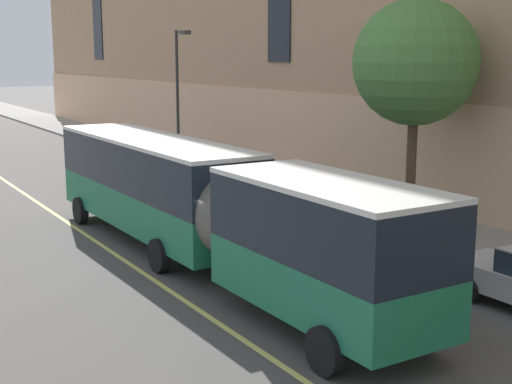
% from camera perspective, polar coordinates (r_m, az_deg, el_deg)
% --- Properties ---
extents(ground_plane, '(260.00, 260.00, 0.00)m').
position_cam_1_polar(ground_plane, '(20.41, -2.83, -6.73)').
color(ground_plane, '#4C4947').
extents(sidewalk, '(4.51, 160.00, 0.15)m').
position_cam_1_polar(sidewalk, '(27.62, 10.14, -2.04)').
color(sidewalk, gray).
rests_on(sidewalk, ground).
extents(city_bus, '(2.93, 18.17, 3.51)m').
position_cam_1_polar(city_bus, '(20.77, -4.48, -0.62)').
color(city_bus, '#1E704C').
rests_on(city_bus, ground).
extents(parked_car_darkgray_1, '(2.02, 4.77, 1.56)m').
position_cam_1_polar(parked_car_darkgray_1, '(22.80, 9.12, -2.92)').
color(parked_car_darkgray_1, '#4C4C51').
rests_on(parked_car_darkgray_1, ground).
extents(parked_car_red_3, '(1.96, 4.56, 1.56)m').
position_cam_1_polar(parked_car_red_3, '(40.32, -9.91, 3.05)').
color(parked_car_red_3, '#B21E19').
rests_on(parked_car_red_3, ground).
extents(parked_car_white_4, '(2.01, 4.67, 1.56)m').
position_cam_1_polar(parked_car_white_4, '(31.01, -2.96, 0.87)').
color(parked_car_white_4, silver).
rests_on(parked_car_white_4, ground).
extents(street_tree_mid_block, '(4.40, 4.40, 7.98)m').
position_cam_1_polar(street_tree_mid_block, '(25.67, 12.63, 10.04)').
color(street_tree_mid_block, brown).
rests_on(street_tree_mid_block, sidewalk).
extents(street_lamp, '(0.36, 1.48, 7.31)m').
position_cam_1_polar(street_lamp, '(38.28, -6.17, 8.47)').
color(street_lamp, '#2D2D30').
rests_on(street_lamp, sidewalk).
extents(lane_centerline, '(0.16, 140.00, 0.01)m').
position_cam_1_polar(lane_centerline, '(22.33, -10.58, -5.34)').
color(lane_centerline, '#E0D66B').
rests_on(lane_centerline, ground).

